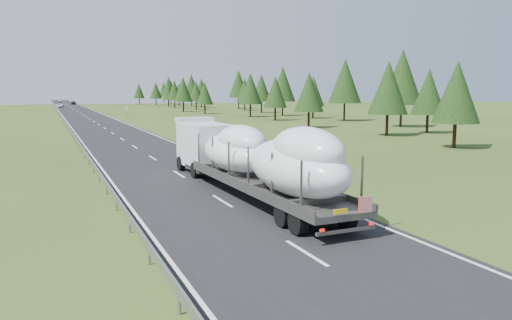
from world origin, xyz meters
name	(u,v)px	position (x,y,z in m)	size (l,w,h in m)	color
ground	(222,201)	(0.00, 0.00, 0.00)	(400.00, 400.00, 0.00)	#304517
road_surface	(83,115)	(0.00, 100.00, 0.01)	(10.00, 400.00, 0.02)	black
guardrail	(59,113)	(-5.30, 99.94, 0.60)	(0.10, 400.00, 0.76)	slate
marker_posts	(91,106)	(6.50, 155.00, 0.54)	(0.13, 350.08, 1.00)	silver
highway_sign	(127,110)	(7.20, 80.00, 1.81)	(0.08, 0.90, 2.60)	slate
tree_line_right	(264,87)	(39.36, 83.80, 6.54)	(27.98, 243.46, 12.05)	black
boat_truck	(250,155)	(1.79, 0.63, 2.25)	(3.26, 20.26, 4.18)	silver
distant_van	(60,105)	(-3.48, 158.47, 0.70)	(2.32, 5.04, 1.40)	silver
distant_car_dark	(73,103)	(2.74, 193.44, 0.77)	(1.83, 4.54, 1.55)	black
distant_car_blue	(60,101)	(-1.33, 233.41, 0.68)	(1.44, 4.12, 1.36)	#192946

